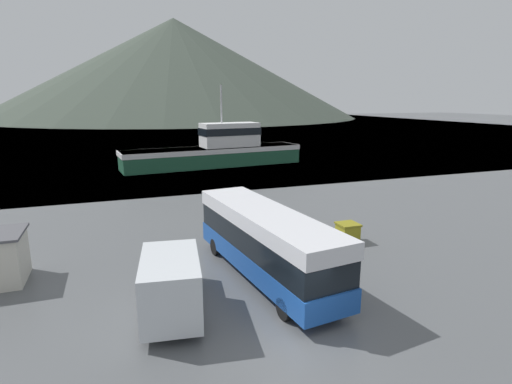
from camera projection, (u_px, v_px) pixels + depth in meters
name	position (u px, v px, depth m)	size (l,w,h in m)	color
ground_plane	(308.00, 350.00, 13.62)	(400.00, 400.00, 0.00)	#515456
water_surface	(129.00, 123.00, 145.81)	(240.00, 240.00, 0.00)	slate
hill_backdrop	(175.00, 69.00, 192.59)	(171.82, 171.82, 45.81)	#3D473D
tour_bus	(265.00, 240.00, 18.85)	(3.82, 10.88, 3.30)	#194799
delivery_van	(171.00, 282.00, 15.72)	(2.90, 5.82, 2.54)	silver
fishing_boat	(217.00, 150.00, 51.18)	(23.51, 7.21, 10.14)	#1E5138
storage_bin	(348.00, 232.00, 23.84)	(1.21, 1.20, 1.16)	olive
small_boat	(259.00, 159.00, 54.53)	(7.02, 4.09, 0.74)	#1E5138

